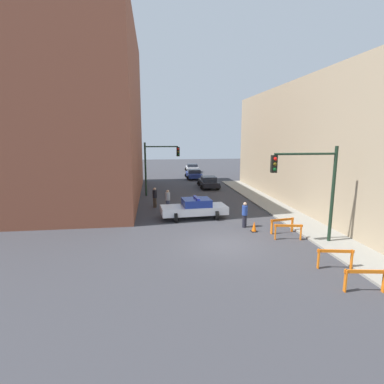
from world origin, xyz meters
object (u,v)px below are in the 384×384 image
(traffic_light_near, at_px, (313,180))
(police_car, at_px, (195,208))
(barrier_front, at_px, (365,277))
(barrier_corner, at_px, (282,223))
(pedestrian_sidewalk, at_px, (245,214))
(pedestrian_corner, at_px, (155,197))
(parked_car_near, at_px, (209,182))
(traffic_light_far, at_px, (157,161))
(pedestrian_crossing, at_px, (168,200))
(parked_car_far, at_px, (192,168))
(parked_car_mid, at_px, (194,174))
(traffic_cone, at_px, (254,227))
(barrier_mid, at_px, (335,256))
(barrier_back, at_px, (288,229))

(traffic_light_near, xyz_separation_m, police_car, (-5.50, 6.05, -2.81))
(barrier_front, bearing_deg, barrier_corner, 90.95)
(pedestrian_sidewalk, bearing_deg, barrier_front, 39.26)
(pedestrian_corner, relative_size, barrier_front, 1.05)
(parked_car_near, distance_m, pedestrian_sidewalk, 15.01)
(traffic_light_far, height_order, pedestrian_corner, traffic_light_far)
(traffic_light_near, distance_m, barrier_front, 5.93)
(pedestrian_crossing, bearing_deg, traffic_light_far, 9.54)
(parked_car_far, distance_m, pedestrian_crossing, 25.70)
(traffic_light_far, xyz_separation_m, police_car, (2.53, -8.67, -2.67))
(traffic_light_near, height_order, pedestrian_crossing, traffic_light_near)
(parked_car_near, xyz_separation_m, parked_car_mid, (-0.68, 7.35, 0.00))
(traffic_light_near, height_order, barrier_corner, traffic_light_near)
(parked_car_mid, bearing_deg, pedestrian_corner, -108.15)
(pedestrian_crossing, bearing_deg, pedestrian_corner, 43.90)
(traffic_light_far, xyz_separation_m, barrier_corner, (7.35, -12.74, -2.78))
(traffic_light_near, height_order, traffic_light_far, traffic_light_near)
(traffic_light_far, distance_m, parked_car_mid, 12.45)
(parked_car_mid, height_order, barrier_front, parked_car_mid)
(pedestrian_sidewalk, relative_size, traffic_cone, 2.53)
(traffic_light_near, xyz_separation_m, barrier_mid, (-0.48, -3.11, -2.91))
(parked_car_far, distance_m, traffic_cone, 31.19)
(police_car, height_order, parked_car_far, police_car)
(barrier_mid, height_order, traffic_cone, barrier_mid)
(traffic_light_far, relative_size, pedestrian_sidewalk, 3.13)
(pedestrian_corner, bearing_deg, pedestrian_sidewalk, -137.81)
(parked_car_mid, height_order, barrier_back, parked_car_mid)
(traffic_light_near, distance_m, pedestrian_crossing, 11.50)
(parked_car_near, xyz_separation_m, pedestrian_crossing, (-5.12, -9.89, 0.19))
(parked_car_mid, distance_m, barrier_front, 30.94)
(traffic_light_far, bearing_deg, parked_car_mid, 64.82)
(barrier_front, distance_m, barrier_back, 5.91)
(barrier_front, bearing_deg, pedestrian_corner, 117.68)
(barrier_back, bearing_deg, pedestrian_sidewalk, 124.06)
(parked_car_near, bearing_deg, pedestrian_crossing, -116.31)
(traffic_light_far, xyz_separation_m, pedestrian_sidewalk, (5.41, -11.35, -2.54))
(traffic_light_near, bearing_deg, traffic_light_far, 118.62)
(pedestrian_corner, bearing_deg, barrier_back, -140.03)
(parked_car_near, xyz_separation_m, barrier_back, (1.32, -17.60, -0.06))
(police_car, bearing_deg, traffic_light_far, 12.04)
(parked_car_mid, xyz_separation_m, pedestrian_corner, (-5.45, -16.08, 0.19))
(barrier_mid, distance_m, barrier_corner, 5.09)
(police_car, xyz_separation_m, parked_car_near, (3.32, 12.32, -0.05))
(parked_car_near, relative_size, pedestrian_sidewalk, 2.61)
(traffic_light_far, distance_m, police_car, 9.42)
(barrier_mid, bearing_deg, barrier_corner, 92.35)
(pedestrian_corner, xyz_separation_m, barrier_back, (7.45, -8.87, -0.24))
(traffic_light_far, xyz_separation_m, barrier_mid, (7.56, -17.83, -2.78))
(traffic_light_near, distance_m, barrier_mid, 4.29)
(traffic_light_near, relative_size, barrier_mid, 3.29)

